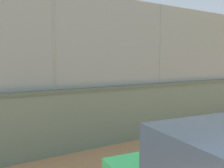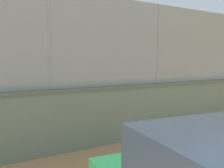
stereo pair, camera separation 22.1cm
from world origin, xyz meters
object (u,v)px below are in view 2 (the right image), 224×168
Objects in this scene: sports_ball at (56,98)px; courtside_bench at (172,101)px; player_near_wall_returning at (44,83)px; player_crossing_court at (157,83)px; player_at_service_line at (88,83)px.

sports_ball is 0.07× the size of courtside_bench.
player_near_wall_returning is 1.46m from sports_ball.
player_crossing_court is (-5.31, 3.89, 0.05)m from player_near_wall_returning.
player_crossing_court reaches higher than sports_ball.
player_near_wall_returning is 0.93× the size of courtside_bench.
player_at_service_line is at bearing 121.02° from sports_ball.
player_at_service_line is at bearing -11.92° from player_crossing_court.
player_at_service_line is at bearing 115.82° from player_near_wall_returning.
sports_ball is at bearing -59.05° from courtside_bench.
player_at_service_line is (3.82, -0.81, 0.08)m from player_crossing_court.
courtside_bench is at bearing 120.95° from sports_ball.
player_crossing_court is 3.38m from courtside_bench.
player_crossing_court is at bearing -117.85° from courtside_bench.
player_at_service_line reaches higher than sports_ball.
player_near_wall_returning is at bearing -36.24° from player_crossing_court.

